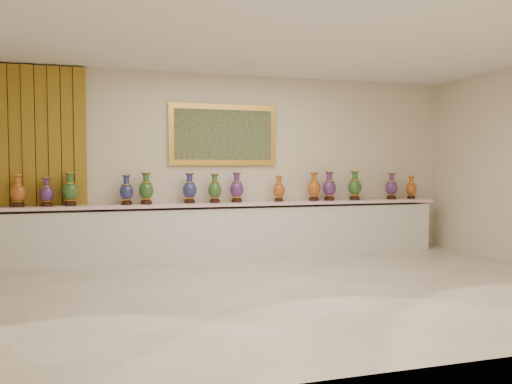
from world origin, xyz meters
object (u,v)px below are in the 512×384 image
Objects in this scene: vase_0 at (18,192)px; vase_2 at (70,191)px; vase_1 at (47,193)px; counter at (231,231)px.

vase_2 reaches higher than vase_0.
vase_0 is at bearing -177.42° from vase_1.
vase_1 is at bearing 179.64° from vase_2.
vase_2 reaches higher than vase_1.
counter is 2.86m from vase_1.
vase_0 reaches higher than counter.
counter is 17.06× the size of vase_1.
counter is 15.50× the size of vase_0.
vase_0 is 0.71m from vase_2.
vase_2 is (0.32, -0.00, 0.03)m from vase_1.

